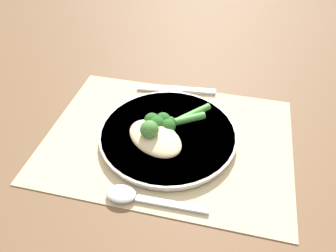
{
  "coord_description": "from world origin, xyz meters",
  "views": [
    {
      "loc": [
        0.1,
        -0.42,
        0.43
      ],
      "look_at": [
        0.0,
        0.0,
        0.03
      ],
      "focal_mm": 35.0,
      "sensor_mm": 36.0,
      "label": 1
    }
  ],
  "objects_px": {
    "broccoli_stalk_right": "(162,121)",
    "knife": "(177,89)",
    "chicken_fillet": "(155,138)",
    "spoon": "(132,196)",
    "broccoli_stalk_rear": "(172,121)",
    "plate": "(168,134)"
  },
  "relations": [
    {
      "from": "knife",
      "to": "spoon",
      "type": "bearing_deg",
      "value": 171.59
    },
    {
      "from": "broccoli_stalk_rear",
      "to": "spoon",
      "type": "distance_m",
      "value": 0.16
    },
    {
      "from": "broccoli_stalk_right",
      "to": "spoon",
      "type": "bearing_deg",
      "value": 144.04
    },
    {
      "from": "broccoli_stalk_right",
      "to": "broccoli_stalk_rear",
      "type": "relative_size",
      "value": 1.07
    },
    {
      "from": "broccoli_stalk_right",
      "to": "knife",
      "type": "distance_m",
      "value": 0.14
    },
    {
      "from": "knife",
      "to": "spoon",
      "type": "height_order",
      "value": "spoon"
    },
    {
      "from": "broccoli_stalk_right",
      "to": "spoon",
      "type": "relative_size",
      "value": 0.67
    },
    {
      "from": "broccoli_stalk_rear",
      "to": "spoon",
      "type": "xyz_separation_m",
      "value": [
        -0.03,
        -0.16,
        -0.02
      ]
    },
    {
      "from": "broccoli_stalk_right",
      "to": "spoon",
      "type": "height_order",
      "value": "broccoli_stalk_right"
    },
    {
      "from": "plate",
      "to": "spoon",
      "type": "relative_size",
      "value": 1.55
    },
    {
      "from": "chicken_fillet",
      "to": "broccoli_stalk_rear",
      "type": "distance_m",
      "value": 0.05
    },
    {
      "from": "broccoli_stalk_rear",
      "to": "knife",
      "type": "height_order",
      "value": "broccoli_stalk_rear"
    },
    {
      "from": "plate",
      "to": "chicken_fillet",
      "type": "height_order",
      "value": "chicken_fillet"
    },
    {
      "from": "plate",
      "to": "broccoli_stalk_rear",
      "type": "relative_size",
      "value": 2.48
    },
    {
      "from": "broccoli_stalk_rear",
      "to": "knife",
      "type": "relative_size",
      "value": 0.59
    },
    {
      "from": "chicken_fillet",
      "to": "broccoli_stalk_rear",
      "type": "bearing_deg",
      "value": 68.57
    },
    {
      "from": "chicken_fillet",
      "to": "broccoli_stalk_right",
      "type": "distance_m",
      "value": 0.04
    },
    {
      "from": "broccoli_stalk_right",
      "to": "broccoli_stalk_rear",
      "type": "bearing_deg",
      "value": -106.25
    },
    {
      "from": "broccoli_stalk_rear",
      "to": "spoon",
      "type": "bearing_deg",
      "value": 122.22
    },
    {
      "from": "plate",
      "to": "broccoli_stalk_right",
      "type": "xyz_separation_m",
      "value": [
        -0.01,
        0.01,
        0.02
      ]
    },
    {
      "from": "broccoli_stalk_right",
      "to": "broccoli_stalk_rear",
      "type": "height_order",
      "value": "broccoli_stalk_right"
    },
    {
      "from": "broccoli_stalk_rear",
      "to": "broccoli_stalk_right",
      "type": "bearing_deg",
      "value": 57.92
    }
  ]
}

